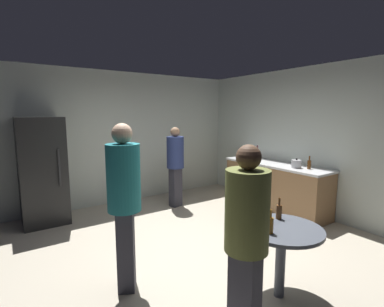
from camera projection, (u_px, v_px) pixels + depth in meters
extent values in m
cube|color=#B2A893|center=(192.00, 252.00, 3.90)|extent=(5.20, 5.20, 0.10)
cube|color=beige|center=(120.00, 138.00, 5.85)|extent=(5.32, 0.06, 2.70)
cube|color=beige|center=(310.00, 141.00, 5.17)|extent=(0.06, 5.20, 2.70)
cube|color=black|center=(43.00, 171.00, 4.71)|extent=(0.70, 0.65, 1.80)
cube|color=#262628|center=(59.00, 168.00, 4.53)|extent=(0.03, 0.03, 0.60)
cube|color=olive|center=(275.00, 187.00, 5.49)|extent=(0.60, 2.13, 0.86)
cube|color=silver|center=(276.00, 164.00, 5.42)|extent=(0.64, 2.17, 0.04)
cylinder|color=#B2B2B7|center=(296.00, 164.00, 4.98)|extent=(0.17, 0.17, 0.14)
sphere|color=black|center=(297.00, 159.00, 4.97)|extent=(0.04, 0.04, 0.04)
cone|color=#B2B2B7|center=(300.00, 162.00, 5.04)|extent=(0.09, 0.04, 0.06)
cylinder|color=#3F141E|center=(257.00, 155.00, 5.76)|extent=(0.08, 0.08, 0.22)
cylinder|color=#3F141E|center=(257.00, 148.00, 5.74)|extent=(0.03, 0.03, 0.09)
cylinder|color=#593314|center=(309.00, 165.00, 4.87)|extent=(0.06, 0.06, 0.15)
cylinder|color=#593314|center=(310.00, 158.00, 4.86)|extent=(0.02, 0.02, 0.08)
cylinder|color=#4C515B|center=(280.00, 264.00, 2.84)|extent=(0.10, 0.10, 0.70)
cylinder|color=#4C515B|center=(282.00, 229.00, 2.79)|extent=(0.80, 0.80, 0.03)
cylinder|color=#8C5919|center=(270.00, 225.00, 2.65)|extent=(0.06, 0.06, 0.15)
cylinder|color=#8C5919|center=(271.00, 214.00, 2.63)|extent=(0.02, 0.02, 0.08)
cylinder|color=#593314|center=(279.00, 212.00, 3.01)|extent=(0.06, 0.06, 0.15)
cylinder|color=#593314|center=(279.00, 202.00, 2.99)|extent=(0.02, 0.02, 0.08)
cylinder|color=#26662D|center=(253.00, 218.00, 2.85)|extent=(0.06, 0.06, 0.15)
cylinder|color=#26662D|center=(253.00, 207.00, 2.83)|extent=(0.02, 0.02, 0.08)
cylinder|color=blue|center=(267.00, 216.00, 2.94)|extent=(0.08, 0.08, 0.11)
cube|color=#2D2D38|center=(245.00, 298.00, 2.24)|extent=(0.22, 0.25, 0.80)
cylinder|color=olive|center=(247.00, 211.00, 2.14)|extent=(0.41, 0.41, 0.64)
sphere|color=brown|center=(249.00, 157.00, 2.08)|extent=(0.19, 0.19, 0.19)
cube|color=#2D2D38|center=(176.00, 187.00, 5.65)|extent=(0.25, 0.21, 0.78)
cylinder|color=navy|center=(175.00, 152.00, 5.55)|extent=(0.41, 0.41, 0.62)
sphere|color=tan|center=(175.00, 132.00, 5.49)|extent=(0.19, 0.19, 0.19)
cube|color=#2D2D38|center=(126.00, 250.00, 2.95)|extent=(0.25, 0.27, 0.87)
cylinder|color=#1E727A|center=(124.00, 178.00, 2.84)|extent=(0.46, 0.46, 0.69)
sphere|color=#D8AD8C|center=(122.00, 134.00, 2.78)|extent=(0.21, 0.21, 0.21)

